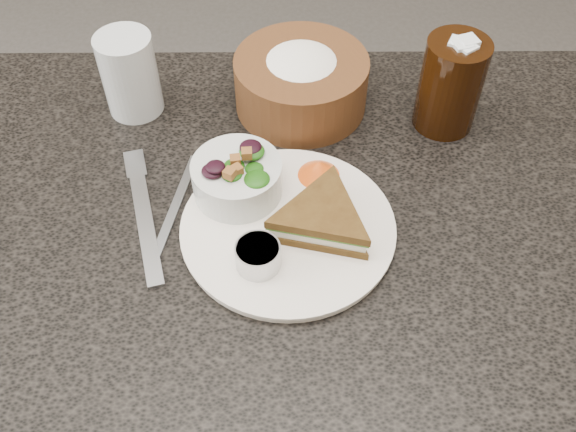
# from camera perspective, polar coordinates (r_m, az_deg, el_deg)

# --- Properties ---
(dining_table) EXTENTS (1.00, 0.70, 0.75)m
(dining_table) POSITION_cam_1_polar(r_m,az_deg,el_deg) (1.13, 0.25, -12.40)
(dining_table) COLOR black
(dining_table) RESTS_ON floor
(dinner_plate) EXTENTS (0.26, 0.26, 0.01)m
(dinner_plate) POSITION_cam_1_polar(r_m,az_deg,el_deg) (0.80, -0.00, -1.12)
(dinner_plate) COLOR silver
(dinner_plate) RESTS_ON dining_table
(sandwich) EXTENTS (0.18, 0.18, 0.04)m
(sandwich) POSITION_cam_1_polar(r_m,az_deg,el_deg) (0.78, 3.07, -0.22)
(sandwich) COLOR #4A3516
(sandwich) RESTS_ON dinner_plate
(salad_bowl) EXTENTS (0.12, 0.12, 0.07)m
(salad_bowl) POSITION_cam_1_polar(r_m,az_deg,el_deg) (0.81, -4.59, 3.80)
(salad_bowl) COLOR silver
(salad_bowl) RESTS_ON dinner_plate
(dressing_ramekin) EXTENTS (0.06, 0.06, 0.03)m
(dressing_ramekin) POSITION_cam_1_polar(r_m,az_deg,el_deg) (0.75, -2.68, -3.58)
(dressing_ramekin) COLOR #B4B5B8
(dressing_ramekin) RESTS_ON dinner_plate
(orange_wedge) EXTENTS (0.07, 0.07, 0.03)m
(orange_wedge) POSITION_cam_1_polar(r_m,az_deg,el_deg) (0.84, 2.78, 4.20)
(orange_wedge) COLOR #F15613
(orange_wedge) RESTS_ON dinner_plate
(fork) EXTENTS (0.07, 0.20, 0.01)m
(fork) POSITION_cam_1_polar(r_m,az_deg,el_deg) (0.83, -12.60, -0.42)
(fork) COLOR #97999D
(fork) RESTS_ON dining_table
(knife) EXTENTS (0.05, 0.18, 0.00)m
(knife) POSITION_cam_1_polar(r_m,az_deg,el_deg) (0.84, -9.97, 0.86)
(knife) COLOR #8F949D
(knife) RESTS_ON dining_table
(bread_basket) EXTENTS (0.25, 0.25, 0.11)m
(bread_basket) POSITION_cam_1_polar(r_m,az_deg,el_deg) (0.94, 1.17, 12.41)
(bread_basket) COLOR brown
(bread_basket) RESTS_ON dining_table
(cola_glass) EXTENTS (0.10, 0.10, 0.15)m
(cola_glass) POSITION_cam_1_polar(r_m,az_deg,el_deg) (0.92, 14.32, 11.52)
(cola_glass) COLOR black
(cola_glass) RESTS_ON dining_table
(water_glass) EXTENTS (0.08, 0.08, 0.12)m
(water_glass) POSITION_cam_1_polar(r_m,az_deg,el_deg) (0.95, -13.89, 12.11)
(water_glass) COLOR silver
(water_glass) RESTS_ON dining_table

